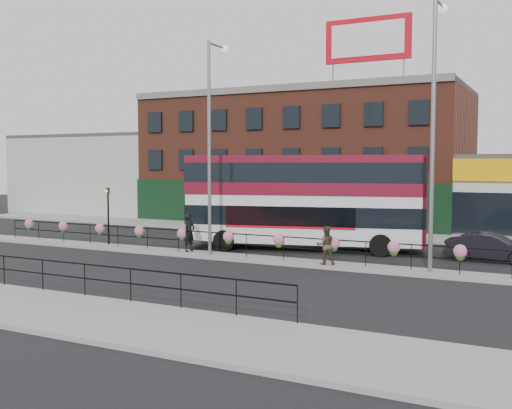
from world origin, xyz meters
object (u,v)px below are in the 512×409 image
at_px(pedestrian_b, 326,245).
at_px(lamp_column_west, 212,129).
at_px(double_decker_bus, 305,192).
at_px(car, 491,247).
at_px(pedestrian_a, 189,233).
at_px(lamp_column_east, 435,110).

distance_m(pedestrian_b, lamp_column_west, 8.30).
xyz_separation_m(double_decker_bus, car, (9.44, 0.54, -2.47)).
xyz_separation_m(pedestrian_a, lamp_column_west, (1.44, -0.05, 5.31)).
bearing_deg(double_decker_bus, lamp_column_east, -29.02).
height_order(pedestrian_b, lamp_column_west, lamp_column_west).
height_order(car, lamp_column_east, lamp_column_east).
relative_size(car, pedestrian_b, 2.41).
xyz_separation_m(double_decker_bus, lamp_column_east, (7.52, -4.17, 3.80)).
height_order(pedestrian_a, lamp_column_east, lamp_column_east).
height_order(lamp_column_west, lamp_column_east, lamp_column_east).
distance_m(pedestrian_a, lamp_column_east, 13.60).
bearing_deg(lamp_column_west, pedestrian_a, 177.86).
bearing_deg(pedestrian_a, double_decker_bus, -40.56).
distance_m(car, pedestrian_a, 14.97).
distance_m(double_decker_bus, pedestrian_b, 5.93).
bearing_deg(lamp_column_east, double_decker_bus, 150.98).
height_order(double_decker_bus, car, double_decker_bus).
xyz_separation_m(pedestrian_b, lamp_column_east, (4.58, 0.52, 5.93)).
bearing_deg(double_decker_bus, pedestrian_b, -57.91).
relative_size(car, pedestrian_a, 2.14).
bearing_deg(lamp_column_west, lamp_column_east, 0.12).
bearing_deg(lamp_column_west, pedestrian_b, -4.51).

